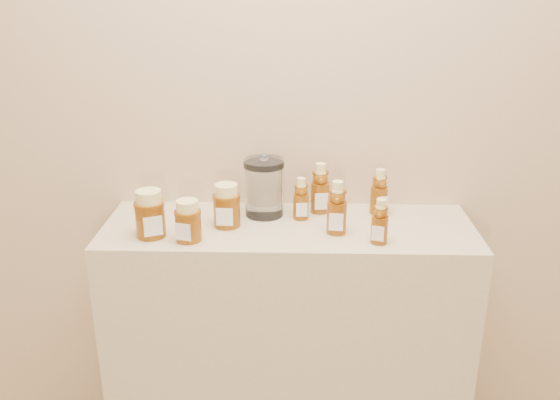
# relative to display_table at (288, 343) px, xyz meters

# --- Properties ---
(wall_back) EXTENTS (3.50, 0.02, 2.70)m
(wall_back) POSITION_rel_display_table_xyz_m (0.00, 0.20, 0.90)
(wall_back) COLOR tan
(wall_back) RESTS_ON ground
(display_table) EXTENTS (1.20, 0.40, 0.90)m
(display_table) POSITION_rel_display_table_xyz_m (0.00, 0.00, 0.00)
(display_table) COLOR tan
(display_table) RESTS_ON ground
(bear_bottle_back_left) EXTENTS (0.06, 0.06, 0.16)m
(bear_bottle_back_left) POSITION_rel_display_table_xyz_m (0.04, 0.06, 0.53)
(bear_bottle_back_left) COLOR #653008
(bear_bottle_back_left) RESTS_ON display_table
(bear_bottle_back_mid) EXTENTS (0.07, 0.07, 0.20)m
(bear_bottle_back_mid) POSITION_rel_display_table_xyz_m (0.10, 0.12, 0.55)
(bear_bottle_back_mid) COLOR #653008
(bear_bottle_back_mid) RESTS_ON display_table
(bear_bottle_back_right) EXTENTS (0.08, 0.08, 0.18)m
(bear_bottle_back_right) POSITION_rel_display_table_xyz_m (0.30, 0.11, 0.54)
(bear_bottle_back_right) COLOR #653008
(bear_bottle_back_right) RESTS_ON display_table
(bear_bottle_front_left) EXTENTS (0.07, 0.07, 0.19)m
(bear_bottle_front_left) POSITION_rel_display_table_xyz_m (0.15, -0.05, 0.55)
(bear_bottle_front_left) COLOR #653008
(bear_bottle_front_left) RESTS_ON display_table
(bear_bottle_front_right) EXTENTS (0.07, 0.07, 0.16)m
(bear_bottle_front_right) POSITION_rel_display_table_xyz_m (0.28, -0.12, 0.53)
(bear_bottle_front_right) COLOR #653008
(bear_bottle_front_right) RESTS_ON display_table
(honey_jar_left) EXTENTS (0.12, 0.12, 0.15)m
(honey_jar_left) POSITION_rel_display_table_xyz_m (-0.42, -0.09, 0.52)
(honey_jar_left) COLOR #653008
(honey_jar_left) RESTS_ON display_table
(honey_jar_back) EXTENTS (0.10, 0.10, 0.14)m
(honey_jar_back) POSITION_rel_display_table_xyz_m (-0.20, -0.00, 0.52)
(honey_jar_back) COLOR #653008
(honey_jar_back) RESTS_ON display_table
(honey_jar_front) EXTENTS (0.10, 0.10, 0.13)m
(honey_jar_front) POSITION_rel_display_table_xyz_m (-0.30, -0.12, 0.51)
(honey_jar_front) COLOR #653008
(honey_jar_front) RESTS_ON display_table
(glass_canister) EXTENTS (0.17, 0.17, 0.21)m
(glass_canister) POSITION_rel_display_table_xyz_m (-0.08, 0.09, 0.55)
(glass_canister) COLOR white
(glass_canister) RESTS_ON display_table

